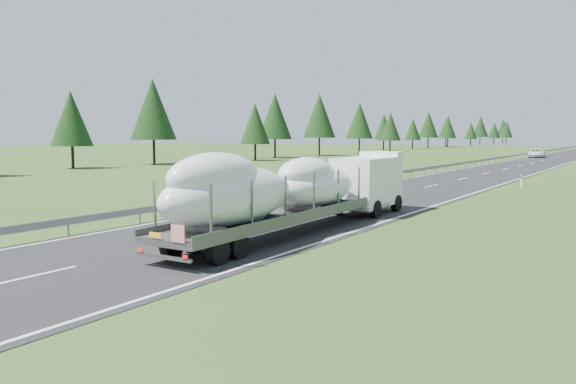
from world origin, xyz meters
The scene contains 6 objects.
ground centered at (0.00, 0.00, 0.00)m, with size 400.00×400.00×0.00m, color #274617.
road_surface centered at (0.00, 100.00, 0.01)m, with size 10.00×400.00×0.02m, color black.
guardrail centered at (-5.30, 99.94, 0.60)m, with size 0.10×400.00×0.76m.
tree_line_left centered at (-43.19, 107.33, 6.91)m, with size 13.75×281.01×12.54m.
boat_truck centered at (2.54, 1.97, 1.97)m, with size 2.84×18.00×3.69m.
distant_van centered at (-3.11, 94.15, 0.82)m, with size 2.74×5.94×1.65m, color white.
Camera 1 is at (15.68, -18.66, 4.32)m, focal length 35.00 mm.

